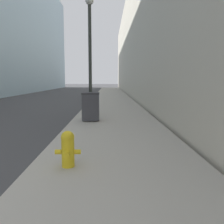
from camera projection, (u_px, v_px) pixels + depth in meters
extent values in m
cube|color=#ADA89E|center=(112.00, 100.00, 20.53)|extent=(3.46, 60.00, 0.13)
cube|color=beige|center=(181.00, 43.00, 27.80)|extent=(12.00, 60.00, 11.69)
cylinder|color=yellow|center=(68.00, 153.00, 4.63)|extent=(0.24, 0.24, 0.51)
sphere|color=yellow|center=(68.00, 137.00, 4.60)|extent=(0.25, 0.25, 0.25)
cylinder|color=yellow|center=(68.00, 133.00, 4.59)|extent=(0.07, 0.07, 0.05)
cylinder|color=yellow|center=(66.00, 155.00, 4.45)|extent=(0.11, 0.12, 0.11)
cylinder|color=yellow|center=(58.00, 152.00, 4.63)|extent=(0.12, 0.09, 0.09)
cylinder|color=yellow|center=(78.00, 152.00, 4.63)|extent=(0.12, 0.09, 0.09)
cube|color=#3D3D42|center=(91.00, 107.00, 9.79)|extent=(0.66, 0.53, 1.01)
cube|color=#2D2D31|center=(91.00, 93.00, 9.72)|extent=(0.68, 0.54, 0.08)
cylinder|color=black|center=(84.00, 118.00, 10.07)|extent=(0.05, 0.16, 0.16)
cylinder|color=black|center=(98.00, 118.00, 10.07)|extent=(0.05, 0.16, 0.16)
cylinder|color=#2D332D|center=(91.00, 111.00, 11.92)|extent=(0.29, 0.29, 0.25)
cylinder|color=#2D332D|center=(90.00, 60.00, 11.61)|extent=(0.15, 0.15, 5.02)
sphere|color=silver|center=(89.00, 0.00, 11.27)|extent=(0.38, 0.38, 0.38)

